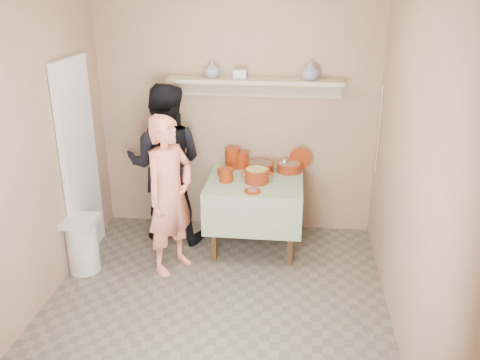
# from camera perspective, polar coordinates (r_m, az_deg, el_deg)

# --- Properties ---
(ground) EXTENTS (3.50, 3.50, 0.00)m
(ground) POSITION_cam_1_polar(r_m,az_deg,el_deg) (4.49, -3.07, -14.88)
(ground) COLOR #655D4F
(ground) RESTS_ON ground
(tile_panel) EXTENTS (0.06, 0.70, 2.00)m
(tile_panel) POSITION_cam_1_polar(r_m,az_deg,el_deg) (5.24, -17.55, 2.03)
(tile_panel) COLOR silver
(tile_panel) RESTS_ON ground
(plate_stack_a) EXTENTS (0.17, 0.17, 0.22)m
(plate_stack_a) POSITION_cam_1_polar(r_m,az_deg,el_deg) (5.48, -0.85, 2.51)
(plate_stack_a) COLOR maroon
(plate_stack_a) RESTS_ON serving_table
(plate_stack_b) EXTENTS (0.15, 0.15, 0.18)m
(plate_stack_b) POSITION_cam_1_polar(r_m,az_deg,el_deg) (5.47, 0.20, 2.26)
(plate_stack_b) COLOR maroon
(plate_stack_b) RESTS_ON serving_table
(bowl_stack) EXTENTS (0.14, 0.14, 0.14)m
(bowl_stack) POSITION_cam_1_polar(r_m,az_deg,el_deg) (5.11, -1.57, 0.58)
(bowl_stack) COLOR maroon
(bowl_stack) RESTS_ON serving_table
(empty_bowl) EXTENTS (0.17, 0.17, 0.05)m
(empty_bowl) POSITION_cam_1_polar(r_m,az_deg,el_deg) (5.32, -1.69, 0.94)
(empty_bowl) COLOR maroon
(empty_bowl) RESTS_ON serving_table
(propped_lid) EXTENTS (0.24, 0.07, 0.24)m
(propped_lid) POSITION_cam_1_polar(r_m,az_deg,el_deg) (5.46, 6.74, 2.39)
(propped_lid) COLOR maroon
(propped_lid) RESTS_ON serving_table
(vase_right) EXTENTS (0.21, 0.21, 0.19)m
(vase_right) POSITION_cam_1_polar(r_m,az_deg,el_deg) (5.24, 7.89, 12.09)
(vase_right) COLOR navy
(vase_right) RESTS_ON wall_shelf
(vase_left) EXTENTS (0.23, 0.23, 0.18)m
(vase_left) POSITION_cam_1_polar(r_m,az_deg,el_deg) (5.33, -3.16, 12.33)
(vase_left) COLOR navy
(vase_left) RESTS_ON wall_shelf
(ceramic_box) EXTENTS (0.14, 0.10, 0.09)m
(ceramic_box) POSITION_cam_1_polar(r_m,az_deg,el_deg) (5.28, -0.01, 11.82)
(ceramic_box) COLOR navy
(ceramic_box) RESTS_ON wall_shelf
(person_cook) EXTENTS (0.61, 0.68, 1.55)m
(person_cook) POSITION_cam_1_polar(r_m,az_deg,el_deg) (4.81, -7.88, -1.73)
(person_cook) COLOR #EE8167
(person_cook) RESTS_ON ground
(person_helper) EXTENTS (0.84, 0.65, 1.71)m
(person_helper) POSITION_cam_1_polar(r_m,az_deg,el_deg) (5.39, -8.38, 1.74)
(person_helper) COLOR black
(person_helper) RESTS_ON ground
(room_shell) EXTENTS (3.04, 3.54, 2.62)m
(room_shell) POSITION_cam_1_polar(r_m,az_deg,el_deg) (3.76, -3.56, 5.27)
(room_shell) COLOR tan
(room_shell) RESTS_ON ground
(serving_table) EXTENTS (0.97, 0.97, 0.76)m
(serving_table) POSITION_cam_1_polar(r_m,az_deg,el_deg) (5.25, 1.73, -1.05)
(serving_table) COLOR #4C2D16
(serving_table) RESTS_ON ground
(cazuela_meat_a) EXTENTS (0.30, 0.30, 0.10)m
(cazuela_meat_a) POSITION_cam_1_polar(r_m,az_deg,el_deg) (5.39, 2.31, 1.58)
(cazuela_meat_a) COLOR #64180A
(cazuela_meat_a) RESTS_ON serving_table
(cazuela_meat_b) EXTENTS (0.28, 0.28, 0.10)m
(cazuela_meat_b) POSITION_cam_1_polar(r_m,az_deg,el_deg) (5.40, 5.55, 1.53)
(cazuela_meat_b) COLOR #64180A
(cazuela_meat_b) RESTS_ON serving_table
(ladle) EXTENTS (0.08, 0.26, 0.19)m
(ladle) POSITION_cam_1_polar(r_m,az_deg,el_deg) (5.38, 5.04, 2.05)
(ladle) COLOR silver
(ladle) RESTS_ON cazuela_meat_b
(cazuela_rice) EXTENTS (0.33, 0.25, 0.14)m
(cazuela_rice) POSITION_cam_1_polar(r_m,az_deg,el_deg) (5.08, 1.91, 0.63)
(cazuela_rice) COLOR #64180A
(cazuela_rice) RESTS_ON serving_table
(front_plate) EXTENTS (0.16, 0.16, 0.03)m
(front_plate) POSITION_cam_1_polar(r_m,az_deg,el_deg) (4.87, 1.40, -1.26)
(front_plate) COLOR maroon
(front_plate) RESTS_ON serving_table
(wall_shelf) EXTENTS (1.80, 0.25, 0.21)m
(wall_shelf) POSITION_cam_1_polar(r_m,az_deg,el_deg) (5.32, 1.64, 10.86)
(wall_shelf) COLOR tan
(wall_shelf) RESTS_ON room_shell
(trash_bin) EXTENTS (0.32, 0.32, 0.56)m
(trash_bin) POSITION_cam_1_polar(r_m,az_deg,el_deg) (5.17, -17.27, -6.89)
(trash_bin) COLOR silver
(trash_bin) RESTS_ON ground
(electrical_cord) EXTENTS (0.01, 0.05, 0.90)m
(electrical_cord) POSITION_cam_1_polar(r_m,az_deg,el_deg) (5.29, 15.32, 5.34)
(electrical_cord) COLOR silver
(electrical_cord) RESTS_ON wall_shelf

